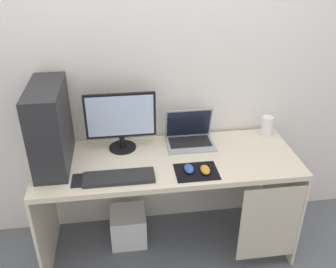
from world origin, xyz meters
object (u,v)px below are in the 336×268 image
Objects in this scene: cell_phone at (78,181)px; pc_tower at (50,126)px; mouse_left at (189,169)px; subwoofer at (128,226)px; keyboard at (119,177)px; mouse_right at (205,170)px; monitor at (121,121)px; laptop at (190,136)px; speaker at (267,126)px.

pc_tower is at bearing 123.90° from cell_phone.
mouse_left reaches higher than subwoofer.
keyboard is 0.52m from mouse_right.
monitor reaches higher than laptop.
subwoofer is (-0.46, -0.09, -0.68)m from laptop.
mouse_left is (0.81, -0.21, -0.23)m from pc_tower.
cell_phone is at bearing 178.83° from mouse_right.
subwoofer is (-0.48, 0.29, -0.65)m from mouse_right.
mouse_left is at bearing -149.31° from speaker.
laptop is at bearing -177.20° from speaker.
mouse_right is 0.86m from subwoofer.
cell_phone is at bearing -128.83° from monitor.
keyboard is (0.39, -0.23, -0.24)m from pc_tower.
laptop is 0.37m from mouse_right.
mouse_right is at bearing -14.74° from mouse_left.
mouse_left is at bearing -33.86° from subwoofer.
pc_tower is 1.22× the size of keyboard.
monitor is 0.54m from mouse_left.
speaker reaches higher than subwoofer.
mouse_left is (-0.07, -0.35, -0.03)m from laptop.
pc_tower reaches higher than mouse_right.
mouse_right is at bearing -143.30° from speaker.
subwoofer is (0.27, 0.27, -0.64)m from cell_phone.
cell_phone is at bearing -163.45° from speaker.
mouse_left is (-0.63, -0.37, -0.05)m from speaker.
monitor is at bearing 51.17° from cell_phone.
speaker is 0.35× the size of keyboard.
speaker is 1.35m from cell_phone.
monitor reaches higher than speaker.
subwoofer is (-0.39, 0.26, -0.65)m from mouse_left.
cell_phone is at bearing 177.51° from keyboard.
keyboard is at bearing -2.49° from cell_phone.
mouse_left is at bearing 0.83° from cell_phone.
monitor is 0.63m from mouse_right.
speaker is at bearing 2.80° from laptop.
laptop reaches higher than mouse_right.
mouse_right is at bearing -86.10° from laptop.
monitor reaches higher than mouse_right.
speaker is 1.13m from keyboard.
pc_tower is at bearing 165.21° from mouse_right.
mouse_left and mouse_right have the same top height.
laptop is 0.82m from subwoofer.
monitor is at bearing -177.30° from speaker.
speaker is at bearing 6.38° from subwoofer.
monitor is 4.75× the size of mouse_right.
speaker is at bearing 36.70° from mouse_right.
subwoofer is at bearing 149.42° from mouse_right.
laptop reaches higher than cell_phone.
monitor is at bearing 144.15° from mouse_right.
speaker is 0.74m from mouse_left.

